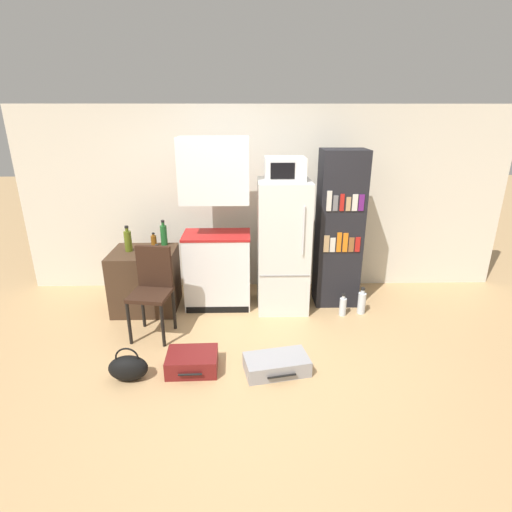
{
  "coord_description": "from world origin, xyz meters",
  "views": [
    {
      "loc": [
        -0.03,
        -3.25,
        2.33
      ],
      "look_at": [
        0.06,
        0.85,
        0.83
      ],
      "focal_mm": 28.0,
      "sensor_mm": 36.0,
      "label": 1
    }
  ],
  "objects_px": {
    "side_table": "(145,280)",
    "bottle_green_tall": "(164,235)",
    "bottle_amber_beer": "(154,240)",
    "suitcase_large_flat": "(277,364)",
    "microwave": "(285,169)",
    "kitchen_hutch": "(216,232)",
    "handbag": "(128,368)",
    "water_bottle_front": "(343,306)",
    "bookshelf": "(339,230)",
    "suitcase_small_flat": "(192,362)",
    "refrigerator": "(283,246)",
    "bottle_milk_white": "(157,252)",
    "bottle_olive_oil": "(128,241)",
    "water_bottle_middle": "(362,302)",
    "chair": "(153,284)"
  },
  "relations": [
    {
      "from": "bookshelf",
      "to": "suitcase_small_flat",
      "type": "bearing_deg",
      "value": -139.09
    },
    {
      "from": "bottle_olive_oil",
      "to": "chair",
      "type": "xyz_separation_m",
      "value": [
        0.4,
        -0.61,
        -0.29
      ]
    },
    {
      "from": "bookshelf",
      "to": "suitcase_large_flat",
      "type": "height_order",
      "value": "bookshelf"
    },
    {
      "from": "bookshelf",
      "to": "chair",
      "type": "relative_size",
      "value": 1.95
    },
    {
      "from": "side_table",
      "to": "suitcase_large_flat",
      "type": "relative_size",
      "value": 1.17
    },
    {
      "from": "chair",
      "to": "water_bottle_front",
      "type": "relative_size",
      "value": 3.49
    },
    {
      "from": "bookshelf",
      "to": "bottle_green_tall",
      "type": "height_order",
      "value": "bookshelf"
    },
    {
      "from": "bookshelf",
      "to": "suitcase_small_flat",
      "type": "relative_size",
      "value": 3.95
    },
    {
      "from": "bottle_amber_beer",
      "to": "suitcase_large_flat",
      "type": "xyz_separation_m",
      "value": [
        1.43,
        -1.55,
        -0.74
      ]
    },
    {
      "from": "suitcase_small_flat",
      "to": "handbag",
      "type": "relative_size",
      "value": 1.35
    },
    {
      "from": "microwave",
      "to": "bookshelf",
      "type": "height_order",
      "value": "bookshelf"
    },
    {
      "from": "bookshelf",
      "to": "bottle_amber_beer",
      "type": "height_order",
      "value": "bookshelf"
    },
    {
      "from": "handbag",
      "to": "water_bottle_front",
      "type": "xyz_separation_m",
      "value": [
        2.24,
        1.18,
        -0.01
      ]
    },
    {
      "from": "refrigerator",
      "to": "suitcase_small_flat",
      "type": "height_order",
      "value": "refrigerator"
    },
    {
      "from": "side_table",
      "to": "bottle_amber_beer",
      "type": "height_order",
      "value": "bottle_amber_beer"
    },
    {
      "from": "bookshelf",
      "to": "water_bottle_front",
      "type": "height_order",
      "value": "bookshelf"
    },
    {
      "from": "suitcase_small_flat",
      "to": "handbag",
      "type": "xyz_separation_m",
      "value": [
        -0.56,
        -0.13,
        0.04
      ]
    },
    {
      "from": "bottle_green_tall",
      "to": "bottle_olive_oil",
      "type": "height_order",
      "value": "bottle_green_tall"
    },
    {
      "from": "refrigerator",
      "to": "chair",
      "type": "distance_m",
      "value": 1.58
    },
    {
      "from": "bookshelf",
      "to": "suitcase_large_flat",
      "type": "distance_m",
      "value": 1.92
    },
    {
      "from": "refrigerator",
      "to": "handbag",
      "type": "bearing_deg",
      "value": -136.4
    },
    {
      "from": "kitchen_hutch",
      "to": "bottle_amber_beer",
      "type": "xyz_separation_m",
      "value": [
        -0.79,
        0.12,
        -0.14
      ]
    },
    {
      "from": "kitchen_hutch",
      "to": "bottle_olive_oil",
      "type": "bearing_deg",
      "value": -176.3
    },
    {
      "from": "side_table",
      "to": "water_bottle_middle",
      "type": "xyz_separation_m",
      "value": [
        2.64,
        -0.21,
        -0.23
      ]
    },
    {
      "from": "bottle_milk_white",
      "to": "side_table",
      "type": "bearing_deg",
      "value": 138.07
    },
    {
      "from": "kitchen_hutch",
      "to": "microwave",
      "type": "bearing_deg",
      "value": -4.69
    },
    {
      "from": "chair",
      "to": "water_bottle_front",
      "type": "distance_m",
      "value": 2.24
    },
    {
      "from": "side_table",
      "to": "microwave",
      "type": "xyz_separation_m",
      "value": [
        1.68,
        0.02,
        1.34
      ]
    },
    {
      "from": "refrigerator",
      "to": "bottle_milk_white",
      "type": "bearing_deg",
      "value": -171.54
    },
    {
      "from": "handbag",
      "to": "microwave",
      "type": "bearing_deg",
      "value": 43.58
    },
    {
      "from": "side_table",
      "to": "bottle_green_tall",
      "type": "height_order",
      "value": "bottle_green_tall"
    },
    {
      "from": "bottle_green_tall",
      "to": "handbag",
      "type": "distance_m",
      "value": 1.84
    },
    {
      "from": "kitchen_hutch",
      "to": "suitcase_large_flat",
      "type": "bearing_deg",
      "value": -65.89
    },
    {
      "from": "microwave",
      "to": "chair",
      "type": "height_order",
      "value": "microwave"
    },
    {
      "from": "bottle_milk_white",
      "to": "water_bottle_middle",
      "type": "bearing_deg",
      "value": -0.13
    },
    {
      "from": "bottle_amber_beer",
      "to": "water_bottle_middle",
      "type": "bearing_deg",
      "value": -9.12
    },
    {
      "from": "suitcase_large_flat",
      "to": "bookshelf",
      "type": "bearing_deg",
      "value": 48.68
    },
    {
      "from": "bottle_green_tall",
      "to": "handbag",
      "type": "xyz_separation_m",
      "value": [
        -0.06,
        -1.68,
        -0.76
      ]
    },
    {
      "from": "bottle_milk_white",
      "to": "bottle_amber_beer",
      "type": "bearing_deg",
      "value": 107.46
    },
    {
      "from": "water_bottle_front",
      "to": "bottle_milk_white",
      "type": "bearing_deg",
      "value": 178.62
    },
    {
      "from": "bottle_green_tall",
      "to": "water_bottle_middle",
      "type": "relative_size",
      "value": 0.94
    },
    {
      "from": "suitcase_small_flat",
      "to": "bottle_milk_white",
      "type": "bearing_deg",
      "value": 112.96
    },
    {
      "from": "bottle_amber_beer",
      "to": "suitcase_small_flat",
      "type": "height_order",
      "value": "bottle_amber_beer"
    },
    {
      "from": "side_table",
      "to": "bottle_green_tall",
      "type": "bearing_deg",
      "value": 48.36
    },
    {
      "from": "bookshelf",
      "to": "bottle_olive_oil",
      "type": "bearing_deg",
      "value": -177.38
    },
    {
      "from": "bottle_milk_white",
      "to": "suitcase_large_flat",
      "type": "bearing_deg",
      "value": -41.39
    },
    {
      "from": "side_table",
      "to": "refrigerator",
      "type": "distance_m",
      "value": 1.74
    },
    {
      "from": "refrigerator",
      "to": "water_bottle_front",
      "type": "distance_m",
      "value": 1.02
    },
    {
      "from": "microwave",
      "to": "suitcase_small_flat",
      "type": "distance_m",
      "value": 2.3
    },
    {
      "from": "bottle_milk_white",
      "to": "water_bottle_middle",
      "type": "height_order",
      "value": "bottle_milk_white"
    }
  ]
}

